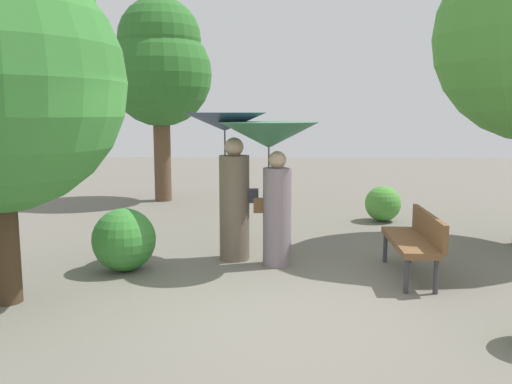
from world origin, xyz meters
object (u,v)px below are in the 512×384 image
(person_left, at_px, (229,160))
(person_right, at_px, (271,156))
(tree_mid_left, at_px, (160,64))
(park_bench, at_px, (416,238))

(person_left, height_order, person_right, person_left)
(person_left, distance_m, tree_mid_left, 5.85)
(person_left, height_order, park_bench, person_left)
(person_left, bearing_deg, park_bench, -107.17)
(person_left, bearing_deg, tree_mid_left, 21.68)
(person_left, distance_m, park_bench, 2.73)
(person_right, bearing_deg, tree_mid_left, 25.89)
(person_left, distance_m, person_right, 0.66)
(person_left, relative_size, tree_mid_left, 0.44)
(person_left, xyz_separation_m, park_bench, (2.44, -0.81, -0.93))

